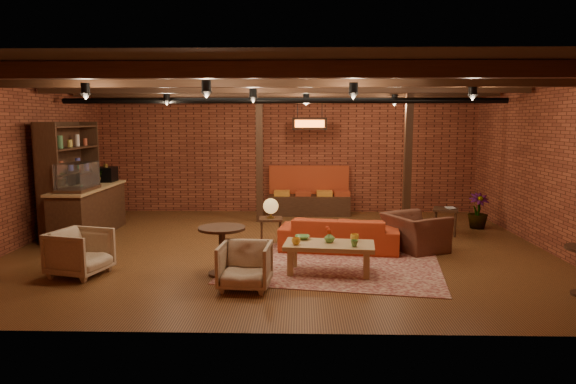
{
  "coord_description": "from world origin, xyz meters",
  "views": [
    {
      "loc": [
        0.39,
        -9.61,
        2.43
      ],
      "look_at": [
        0.14,
        0.2,
        1.06
      ],
      "focal_mm": 32.0,
      "sensor_mm": 36.0,
      "label": 1
    }
  ],
  "objects_px": {
    "armchair_b": "(245,263)",
    "round_table_left": "(222,243)",
    "armchair_a": "(80,250)",
    "side_table_book": "(446,210)",
    "coffee_table": "(328,247)",
    "plant_tall": "(480,176)",
    "sofa": "(339,234)",
    "armchair_right": "(415,226)",
    "side_table_lamp": "(271,210)"
  },
  "relations": [
    {
      "from": "coffee_table",
      "to": "plant_tall",
      "type": "bearing_deg",
      "value": 44.66
    },
    {
      "from": "armchair_a",
      "to": "armchair_b",
      "type": "xyz_separation_m",
      "value": [
        2.67,
        -0.57,
        -0.03
      ]
    },
    {
      "from": "round_table_left",
      "to": "plant_tall",
      "type": "height_order",
      "value": "plant_tall"
    },
    {
      "from": "sofa",
      "to": "armchair_a",
      "type": "xyz_separation_m",
      "value": [
        -4.19,
        -1.67,
        0.08
      ]
    },
    {
      "from": "coffee_table",
      "to": "side_table_lamp",
      "type": "xyz_separation_m",
      "value": [
        -1.02,
        1.78,
        0.28
      ]
    },
    {
      "from": "side_table_lamp",
      "to": "round_table_left",
      "type": "relative_size",
      "value": 1.21
    },
    {
      "from": "armchair_right",
      "to": "side_table_book",
      "type": "distance_m",
      "value": 1.67
    },
    {
      "from": "armchair_a",
      "to": "side_table_book",
      "type": "distance_m",
      "value": 7.26
    },
    {
      "from": "sofa",
      "to": "armchair_b",
      "type": "distance_m",
      "value": 2.71
    },
    {
      "from": "side_table_lamp",
      "to": "armchair_a",
      "type": "bearing_deg",
      "value": -145.29
    },
    {
      "from": "round_table_left",
      "to": "armchair_a",
      "type": "relative_size",
      "value": 0.96
    },
    {
      "from": "coffee_table",
      "to": "plant_tall",
      "type": "height_order",
      "value": "plant_tall"
    },
    {
      "from": "sofa",
      "to": "armchair_right",
      "type": "xyz_separation_m",
      "value": [
        1.43,
        0.04,
        0.14
      ]
    },
    {
      "from": "sofa",
      "to": "plant_tall",
      "type": "xyz_separation_m",
      "value": [
        3.29,
        2.08,
        0.88
      ]
    },
    {
      "from": "sofa",
      "to": "coffee_table",
      "type": "distance_m",
      "value": 1.47
    },
    {
      "from": "coffee_table",
      "to": "round_table_left",
      "type": "relative_size",
      "value": 1.93
    },
    {
      "from": "side_table_book",
      "to": "side_table_lamp",
      "type": "bearing_deg",
      "value": -163.58
    },
    {
      "from": "sofa",
      "to": "round_table_left",
      "type": "xyz_separation_m",
      "value": [
        -1.96,
        -1.59,
        0.2
      ]
    },
    {
      "from": "sofa",
      "to": "armchair_a",
      "type": "distance_m",
      "value": 4.52
    },
    {
      "from": "armchair_b",
      "to": "round_table_left",
      "type": "bearing_deg",
      "value": 128.01
    },
    {
      "from": "sofa",
      "to": "side_table_book",
      "type": "relative_size",
      "value": 3.44
    },
    {
      "from": "armchair_right",
      "to": "armchair_b",
      "type": "bearing_deg",
      "value": 101.87
    },
    {
      "from": "armchair_right",
      "to": "sofa",
      "type": "bearing_deg",
      "value": 65.89
    },
    {
      "from": "armchair_right",
      "to": "side_table_book",
      "type": "bearing_deg",
      "value": -60.55
    },
    {
      "from": "sofa",
      "to": "coffee_table",
      "type": "xyz_separation_m",
      "value": [
        -0.28,
        -1.44,
        0.11
      ]
    },
    {
      "from": "coffee_table",
      "to": "plant_tall",
      "type": "xyz_separation_m",
      "value": [
        3.57,
        3.53,
        0.77
      ]
    },
    {
      "from": "armchair_a",
      "to": "side_table_book",
      "type": "relative_size",
      "value": 1.26
    },
    {
      "from": "plant_tall",
      "to": "coffee_table",
      "type": "bearing_deg",
      "value": -135.34
    },
    {
      "from": "coffee_table",
      "to": "side_table_book",
      "type": "relative_size",
      "value": 2.33
    },
    {
      "from": "coffee_table",
      "to": "armchair_a",
      "type": "bearing_deg",
      "value": -176.71
    },
    {
      "from": "side_table_lamp",
      "to": "plant_tall",
      "type": "height_order",
      "value": "plant_tall"
    },
    {
      "from": "sofa",
      "to": "armchair_b",
      "type": "xyz_separation_m",
      "value": [
        -1.52,
        -2.24,
        0.05
      ]
    },
    {
      "from": "round_table_left",
      "to": "side_table_book",
      "type": "distance_m",
      "value": 5.28
    },
    {
      "from": "round_table_left",
      "to": "armchair_a",
      "type": "xyz_separation_m",
      "value": [
        -2.24,
        -0.08,
        -0.12
      ]
    },
    {
      "from": "round_table_left",
      "to": "armchair_b",
      "type": "xyz_separation_m",
      "value": [
        0.43,
        -0.65,
        -0.15
      ]
    },
    {
      "from": "armchair_right",
      "to": "round_table_left",
      "type": "bearing_deg",
      "value": 89.85
    },
    {
      "from": "armchair_b",
      "to": "armchair_right",
      "type": "xyz_separation_m",
      "value": [
        2.95,
        2.29,
        0.09
      ]
    },
    {
      "from": "side_table_lamp",
      "to": "armchair_right",
      "type": "distance_m",
      "value": 2.76
    },
    {
      "from": "coffee_table",
      "to": "round_table_left",
      "type": "height_order",
      "value": "round_table_left"
    },
    {
      "from": "armchair_b",
      "to": "coffee_table",
      "type": "bearing_deg",
      "value": 37.23
    },
    {
      "from": "armchair_a",
      "to": "armchair_b",
      "type": "height_order",
      "value": "armchair_a"
    },
    {
      "from": "coffee_table",
      "to": "side_table_book",
      "type": "bearing_deg",
      "value": 47.16
    },
    {
      "from": "coffee_table",
      "to": "armchair_right",
      "type": "height_order",
      "value": "armchair_right"
    },
    {
      "from": "side_table_book",
      "to": "plant_tall",
      "type": "xyz_separation_m",
      "value": [
        0.91,
        0.66,
        0.67
      ]
    },
    {
      "from": "side_table_lamp",
      "to": "plant_tall",
      "type": "relative_size",
      "value": 0.39
    },
    {
      "from": "side_table_book",
      "to": "sofa",
      "type": "bearing_deg",
      "value": -149.15
    },
    {
      "from": "armchair_right",
      "to": "plant_tall",
      "type": "height_order",
      "value": "plant_tall"
    },
    {
      "from": "armchair_a",
      "to": "side_table_book",
      "type": "height_order",
      "value": "armchair_a"
    },
    {
      "from": "sofa",
      "to": "round_table_left",
      "type": "relative_size",
      "value": 2.85
    },
    {
      "from": "side_table_lamp",
      "to": "armchair_a",
      "type": "relative_size",
      "value": 1.16
    }
  ]
}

